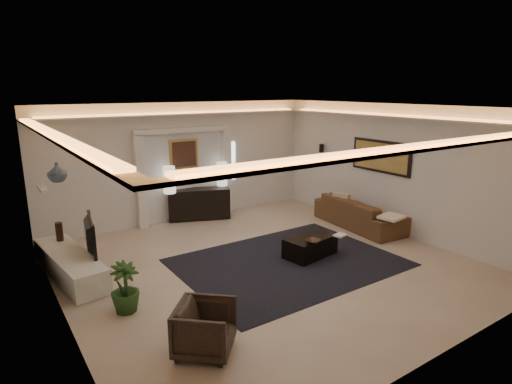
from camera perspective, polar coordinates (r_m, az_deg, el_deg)
floor at (r=8.08m, az=1.23°, el=-9.69°), size 7.00×7.00×0.00m
ceiling at (r=7.41m, az=1.35°, el=11.33°), size 7.00×7.00×0.00m
wall_back at (r=10.60m, az=-9.76°, el=4.02°), size 7.00×0.00×7.00m
wall_front at (r=5.29m, az=23.98°, el=-7.03°), size 7.00×0.00×7.00m
wall_left at (r=6.34m, az=-25.54°, el=-3.83°), size 0.00×7.00×7.00m
wall_right at (r=10.01m, az=17.87°, el=2.97°), size 0.00×7.00×7.00m
cove_soffit at (r=7.43m, az=1.34°, el=9.17°), size 7.00×7.00×0.04m
daylight_slit at (r=11.22m, az=-3.40°, el=4.22°), size 0.25×0.03×1.00m
area_rug at (r=8.15m, az=4.38°, el=-9.46°), size 4.00×3.00×0.01m
pilaster_left at (r=10.17m, az=-15.34°, el=1.29°), size 0.22×0.20×2.20m
pilaster_right at (r=11.09m, az=-4.06°, el=2.78°), size 0.22×0.20×2.20m
alcove_header at (r=10.41m, az=-9.71°, el=8.29°), size 2.52×0.20×0.12m
painting_frame at (r=10.54m, az=-9.73°, el=5.07°), size 0.74×0.04×0.74m
painting_canvas at (r=10.52m, az=-9.68°, el=5.05°), size 0.62×0.02×0.62m
art_panel_frame at (r=10.13m, az=16.54°, el=4.63°), size 0.04×1.64×0.74m
art_panel_gold at (r=10.11m, az=16.45°, el=4.62°), size 0.02×1.50×0.62m
wall_sconce at (r=11.36m, az=8.83°, el=5.88°), size 0.12×0.12×0.22m
wall_niche at (r=7.64m, az=-26.93°, el=0.43°), size 0.10×0.55×0.04m
console at (r=10.72m, az=-7.72°, el=-1.55°), size 1.59×1.00×0.76m
lamp_left at (r=10.25m, az=-11.65°, el=1.55°), size 0.33×0.33×0.65m
lamp_right at (r=10.87m, az=-4.62°, el=2.48°), size 0.28×0.28×0.60m
media_ledge at (r=8.16m, az=-23.86°, el=-8.98°), size 0.84×2.34×0.43m
tv at (r=7.94m, az=-22.09°, el=-5.35°), size 1.06×0.30×0.61m
figurine at (r=8.74m, az=-25.08°, el=-4.72°), size 0.17×0.17×0.35m
ginger_jar at (r=7.94m, az=-25.31°, el=2.42°), size 0.40×0.40×0.33m
plant at (r=6.63m, az=-17.32°, el=-12.26°), size 0.53×0.53×0.76m
sofa at (r=10.36m, az=13.77°, el=-2.72°), size 2.41×1.12×0.68m
throw_blanket at (r=9.48m, az=17.87°, el=-3.23°), size 0.57×0.49×0.06m
throw_pillow at (r=10.44m, az=11.41°, el=-1.27°), size 0.25×0.44×0.42m
coffee_table at (r=8.43m, az=7.34°, el=-7.27°), size 1.12×0.73×0.39m
bowl at (r=8.02m, az=7.70°, el=-6.56°), size 0.35×0.35×0.07m
magazine at (r=8.50m, az=11.31°, el=-5.67°), size 0.28×0.23×0.03m
armchair at (r=5.54m, az=-6.91°, el=-17.85°), size 0.99×0.99×0.65m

